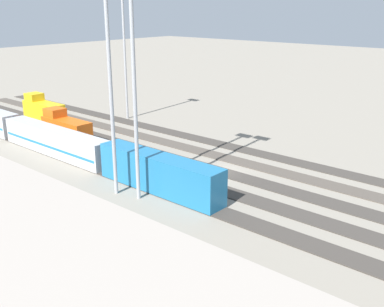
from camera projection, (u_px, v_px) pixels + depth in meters
ground_plane at (222, 172)px, 60.39m from camera, size 400.00×400.00×0.00m
track_bed_0 at (263, 154)px, 67.56m from camera, size 140.00×2.80×0.12m
track_bed_1 at (244, 163)px, 63.97m from camera, size 140.00×2.80×0.12m
track_bed_2 at (222, 172)px, 60.37m from camera, size 140.00×2.80×0.12m
track_bed_3 at (198, 183)px, 56.77m from camera, size 140.00×2.80×0.12m
track_bed_4 at (171, 195)px, 53.18m from camera, size 140.00×2.80×0.12m
train_on_track_2 at (43, 110)px, 86.41m from camera, size 10.00×3.00×5.00m
train_on_track_3 at (66, 128)px, 73.67m from camera, size 10.00×3.00×5.00m
train_on_track_4 at (47, 138)px, 68.56m from camera, size 66.40×3.06×4.40m
light_mast_0 at (124, 37)px, 84.47m from camera, size 2.80×0.70×23.95m
light_mast_1 at (131, 16)px, 46.04m from camera, size 2.80×0.70×32.51m
light_mast_3 at (106, 15)px, 47.42m from camera, size 2.80×0.70×32.61m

